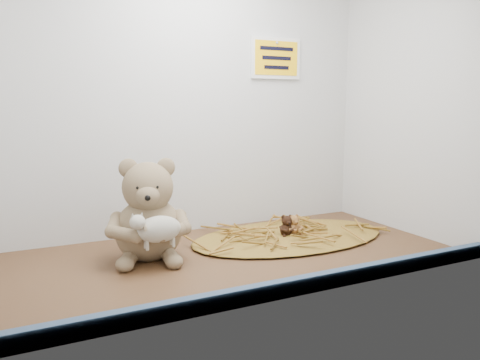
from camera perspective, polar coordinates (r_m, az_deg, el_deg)
name	(u,v)px	position (r cm, az deg, el deg)	size (l,w,h in cm)	color
alcove_shell	(217,85)	(127.57, -2.84, 11.52)	(120.40, 60.20, 90.40)	#493119
front_rail	(289,287)	(101.16, 6.04, -12.86)	(119.28, 2.20, 3.60)	#3D5375
straw_bed	(290,236)	(142.83, 6.10, -6.80)	(62.28, 36.16, 1.21)	brown
main_teddy	(148,209)	(122.99, -11.10, -3.49)	(21.20, 22.38, 26.29)	#927F5A
toy_lamb	(159,229)	(114.88, -9.83, -5.93)	(14.08, 8.59, 9.10)	beige
mini_teddy_tan	(294,224)	(142.36, 6.56, -5.31)	(5.03, 5.31, 6.23)	#955B31
mini_teddy_brown	(287,224)	(141.37, 5.70, -5.38)	(5.09, 5.38, 6.32)	black
wall_sign	(276,58)	(159.98, 4.38, 14.59)	(16.00, 1.20, 11.00)	#F1B20C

